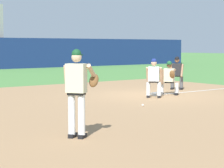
{
  "coord_description": "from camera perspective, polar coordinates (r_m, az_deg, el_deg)",
  "views": [
    {
      "loc": [
        -11.62,
        -12.49,
        1.92
      ],
      "look_at": [
        -4.75,
        -3.43,
        0.93
      ],
      "focal_mm": 70.0,
      "sensor_mm": 36.0,
      "label": 1
    }
  ],
  "objects": [
    {
      "name": "infield_dirt_patch",
      "position": [
        13.12,
        2.15,
        -3.41
      ],
      "size": [
        18.0,
        18.0,
        0.01
      ],
      "primitive_type": "cube",
      "color": "#A87F56",
      "rests_on": "ground"
    },
    {
      "name": "baseball",
      "position": [
        13.96,
        4.04,
        -2.77
      ],
      "size": [
        0.07,
        0.07,
        0.07
      ],
      "primitive_type": "sphere",
      "color": "white",
      "rests_on": "ground"
    },
    {
      "name": "pitcher",
      "position": [
        9.07,
        -4.49,
        -0.49
      ],
      "size": [
        0.85,
        0.57,
        1.86
      ],
      "color": "black",
      "rests_on": "ground"
    },
    {
      "name": "first_base_bag",
      "position": [
        17.16,
        5.75,
        -1.3
      ],
      "size": [
        0.38,
        0.38,
        0.09
      ],
      "primitive_type": "cube",
      "color": "white",
      "rests_on": "ground"
    },
    {
      "name": "umpire",
      "position": [
        19.39,
        8.47,
        1.61
      ],
      "size": [
        0.64,
        0.68,
        1.46
      ],
      "color": "black",
      "rests_on": "ground"
    },
    {
      "name": "first_baseman",
      "position": [
        17.18,
        7.5,
        0.98
      ],
      "size": [
        0.81,
        1.04,
        1.34
      ],
      "color": "black",
      "rests_on": "ground"
    },
    {
      "name": "baserunner",
      "position": [
        16.21,
        5.48,
        0.98
      ],
      "size": [
        0.66,
        0.68,
        1.46
      ],
      "color": "black",
      "rests_on": "ground"
    },
    {
      "name": "ground_plane",
      "position": [
        17.17,
        5.75,
        -1.45
      ],
      "size": [
        160.0,
        160.0,
        0.0
      ],
      "primitive_type": "plane",
      "color": "#518942"
    }
  ]
}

